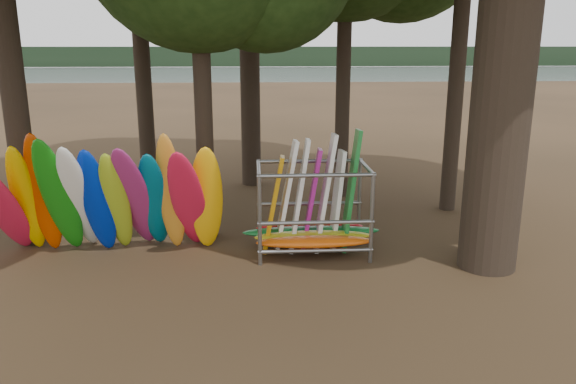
{
  "coord_description": "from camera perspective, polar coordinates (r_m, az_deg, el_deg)",
  "views": [
    {
      "loc": [
        -0.23,
        -10.91,
        4.71
      ],
      "look_at": [
        0.52,
        1.5,
        1.4
      ],
      "focal_mm": 35.0,
      "sensor_mm": 36.0,
      "label": 1
    }
  ],
  "objects": [
    {
      "name": "storage_rack",
      "position": [
        12.88,
        2.5,
        -2.03
      ],
      "size": [
        3.24,
        1.57,
        2.85
      ],
      "color": "gray",
      "rests_on": "ground"
    },
    {
      "name": "far_shore",
      "position": [
        120.94,
        -3.44,
        13.58
      ],
      "size": [
        160.0,
        4.0,
        4.0
      ],
      "primitive_type": "cube",
      "color": "black",
      "rests_on": "ground"
    },
    {
      "name": "ground",
      "position": [
        11.88,
        -2.08,
        -8.45
      ],
      "size": [
        120.0,
        120.0,
        0.0
      ],
      "primitive_type": "plane",
      "color": "#47331E",
      "rests_on": "ground"
    },
    {
      "name": "lake",
      "position": [
        71.07,
        -3.32,
        11.07
      ],
      "size": [
        160.0,
        160.0,
        0.0
      ],
      "primitive_type": "plane",
      "color": "gray",
      "rests_on": "ground"
    },
    {
      "name": "kayak_row",
      "position": [
        13.18,
        -17.8,
        -0.76
      ],
      "size": [
        5.29,
        2.19,
        3.01
      ],
      "color": "red",
      "rests_on": "ground"
    }
  ]
}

